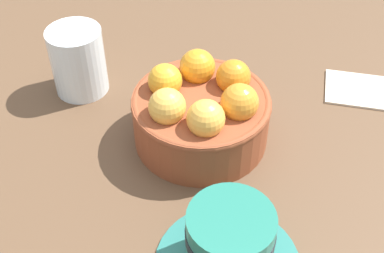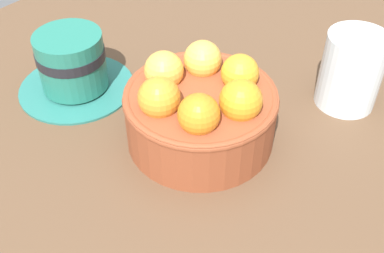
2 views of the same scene
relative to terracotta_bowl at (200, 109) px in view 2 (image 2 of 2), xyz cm
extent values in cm
cube|color=brown|center=(-0.02, 0.00, -6.24)|extent=(153.48, 87.96, 3.83)
cylinder|color=brown|center=(-0.02, 0.00, -1.14)|extent=(16.37, 16.37, 6.37)
torus|color=brown|center=(-0.02, 0.00, 1.65)|extent=(16.57, 16.57, 1.00)
sphere|color=orange|center=(4.29, -1.87, 3.16)|extent=(4.39, 4.39, 4.39)
sphere|color=orange|center=(3.76, 2.80, 3.16)|extent=(4.20, 4.20, 4.20)
sphere|color=orange|center=(-0.55, 4.67, 3.16)|extent=(4.41, 4.41, 4.41)
sphere|color=gold|center=(-4.33, 1.88, 3.16)|extent=(4.11, 4.11, 4.11)
sphere|color=#F0B348|center=(-3.80, -2.79, 3.16)|extent=(4.28, 4.28, 4.28)
sphere|color=#F8B145|center=(0.51, -4.67, 3.16)|extent=(4.28, 4.28, 4.28)
cylinder|color=#287168|center=(2.86, -17.98, -4.02)|extent=(14.54, 14.54, 0.60)
cylinder|color=#237260|center=(2.86, -17.98, -0.15)|extent=(8.25, 8.25, 7.15)
cylinder|color=black|center=(2.86, -17.98, 0.84)|extent=(8.41, 8.41, 1.29)
cylinder|color=silver|center=(-16.53, 9.53, 0.29)|extent=(7.23, 7.23, 9.22)
camera|label=1|loc=(0.28, -45.15, 40.02)|focal=47.29mm
camera|label=2|loc=(30.67, 24.31, 32.66)|focal=44.28mm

